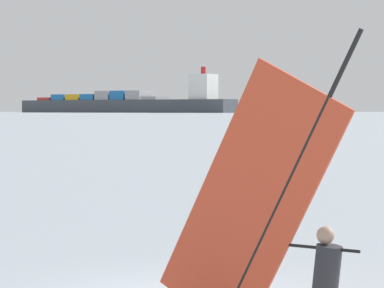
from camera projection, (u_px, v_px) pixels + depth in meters
windsurfer at (307, 268)px, 11.01m from camera, size 3.70×2.67×4.00m
cargo_ship at (130, 103)px, 763.36m from camera, size 192.84×134.78×37.33m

